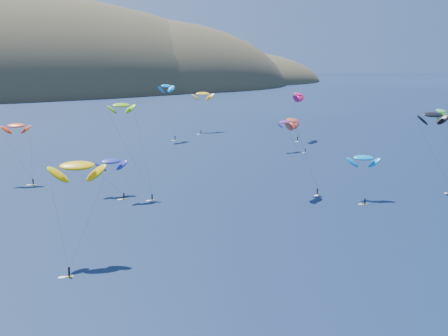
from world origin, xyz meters
name	(u,v)px	position (x,y,z in m)	size (l,w,h in m)	color
island	(0,102)	(39.40, 562.36, -10.74)	(730.00, 300.00, 210.00)	#3D3526
kitesurfer_1	(16,126)	(-37.86, 132.07, 16.90)	(8.66, 9.55, 19.16)	yellow
kitesurfer_2	(77,166)	(-43.16, 56.60, 17.73)	(11.35, 13.44, 20.55)	yellow
kitesurfer_3	(121,105)	(-16.82, 101.35, 24.29)	(8.31, 12.24, 26.42)	yellow
kitesurfer_4	(166,86)	(38.01, 189.80, 23.22)	(10.66, 8.27, 25.96)	yellow
kitesurfer_5	(364,158)	(36.54, 65.54, 10.81)	(9.72, 10.57, 13.14)	yellow
kitesurfer_6	(285,122)	(64.32, 138.96, 11.25)	(9.10, 9.36, 13.37)	yellow
kitesurfer_7	(433,115)	(61.92, 65.42, 20.85)	(10.20, 12.26, 23.49)	yellow
kitesurfer_8	(298,94)	(87.26, 161.30, 19.68)	(11.72, 10.91, 22.77)	yellow
kitesurfer_9	(292,120)	(23.64, 80.01, 20.01)	(9.93, 10.85, 22.46)	yellow
kitesurfer_10	(111,161)	(-19.61, 103.03, 9.17)	(8.79, 9.71, 11.53)	yellow
kitesurfer_11	(203,94)	(65.61, 207.74, 17.83)	(13.32, 14.31, 20.81)	yellow
kitesurfer_13	(441,111)	(98.18, 93.57, 17.62)	(11.21, 12.02, 20.50)	yellow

